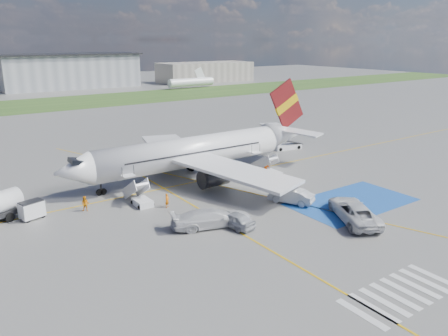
{
  "coord_description": "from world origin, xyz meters",
  "views": [
    {
      "loc": [
        -27.53,
        -33.1,
        17.28
      ],
      "look_at": [
        -0.8,
        5.26,
        3.5
      ],
      "focal_mm": 35.0,
      "sensor_mm": 36.0,
      "label": 1
    }
  ],
  "objects_px": {
    "belt_loader": "(288,147)",
    "van_white_b": "(212,215)",
    "car_silver_a": "(234,219)",
    "van_white_a": "(354,208)",
    "car_silver_b": "(291,196)",
    "airliner": "(200,150)",
    "gpu_cart": "(32,211)"
  },
  "relations": [
    {
      "from": "belt_loader",
      "to": "van_white_b",
      "type": "xyz_separation_m",
      "value": [
        -27.17,
        -18.69,
        0.78
      ]
    },
    {
      "from": "car_silver_a",
      "to": "belt_loader",
      "type": "bearing_deg",
      "value": -153.8
    },
    {
      "from": "belt_loader",
      "to": "car_silver_a",
      "type": "xyz_separation_m",
      "value": [
        -25.49,
        -20.01,
        0.37
      ]
    },
    {
      "from": "car_silver_a",
      "to": "van_white_a",
      "type": "bearing_deg",
      "value": 141.71
    },
    {
      "from": "car_silver_b",
      "to": "van_white_a",
      "type": "height_order",
      "value": "van_white_a"
    },
    {
      "from": "car_silver_a",
      "to": "van_white_a",
      "type": "height_order",
      "value": "van_white_a"
    },
    {
      "from": "airliner",
      "to": "van_white_b",
      "type": "distance_m",
      "value": 16.73
    },
    {
      "from": "van_white_b",
      "to": "belt_loader",
      "type": "bearing_deg",
      "value": -39.02
    },
    {
      "from": "car_silver_a",
      "to": "van_white_b",
      "type": "height_order",
      "value": "van_white_b"
    },
    {
      "from": "car_silver_b",
      "to": "van_white_a",
      "type": "bearing_deg",
      "value": 78.68
    },
    {
      "from": "car_silver_a",
      "to": "van_white_a",
      "type": "xyz_separation_m",
      "value": [
        10.82,
        -5.36,
        0.49
      ]
    },
    {
      "from": "airliner",
      "to": "van_white_a",
      "type": "height_order",
      "value": "airliner"
    },
    {
      "from": "belt_loader",
      "to": "van_white_a",
      "type": "relative_size",
      "value": 0.79
    },
    {
      "from": "gpu_cart",
      "to": "car_silver_b",
      "type": "bearing_deg",
      "value": -41.61
    },
    {
      "from": "van_white_b",
      "to": "airliner",
      "type": "bearing_deg",
      "value": -11.71
    },
    {
      "from": "belt_loader",
      "to": "van_white_a",
      "type": "bearing_deg",
      "value": -109.94
    },
    {
      "from": "car_silver_b",
      "to": "van_white_a",
      "type": "relative_size",
      "value": 0.76
    },
    {
      "from": "van_white_a",
      "to": "belt_loader",
      "type": "bearing_deg",
      "value": -90.63
    },
    {
      "from": "gpu_cart",
      "to": "car_silver_a",
      "type": "height_order",
      "value": "gpu_cart"
    },
    {
      "from": "belt_loader",
      "to": "van_white_b",
      "type": "bearing_deg",
      "value": -135.39
    },
    {
      "from": "belt_loader",
      "to": "van_white_a",
      "type": "xyz_separation_m",
      "value": [
        -14.67,
        -25.37,
        0.86
      ]
    },
    {
      "from": "gpu_cart",
      "to": "van_white_a",
      "type": "height_order",
      "value": "van_white_a"
    },
    {
      "from": "airliner",
      "to": "van_white_b",
      "type": "height_order",
      "value": "airliner"
    },
    {
      "from": "belt_loader",
      "to": "van_white_a",
      "type": "height_order",
      "value": "van_white_a"
    },
    {
      "from": "airliner",
      "to": "gpu_cart",
      "type": "relative_size",
      "value": 14.56
    },
    {
      "from": "van_white_a",
      "to": "gpu_cart",
      "type": "bearing_deg",
      "value": -5.84
    },
    {
      "from": "car_silver_b",
      "to": "van_white_b",
      "type": "relative_size",
      "value": 0.85
    },
    {
      "from": "airliner",
      "to": "gpu_cart",
      "type": "distance_m",
      "value": 21.91
    },
    {
      "from": "car_silver_a",
      "to": "car_silver_b",
      "type": "xyz_separation_m",
      "value": [
        8.87,
        1.57,
        0.08
      ]
    },
    {
      "from": "airliner",
      "to": "van_white_a",
      "type": "distance_m",
      "value": 21.91
    },
    {
      "from": "airliner",
      "to": "car_silver_b",
      "type": "height_order",
      "value": "airliner"
    },
    {
      "from": "car_silver_a",
      "to": "van_white_b",
      "type": "bearing_deg",
      "value": -50.13
    }
  ]
}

